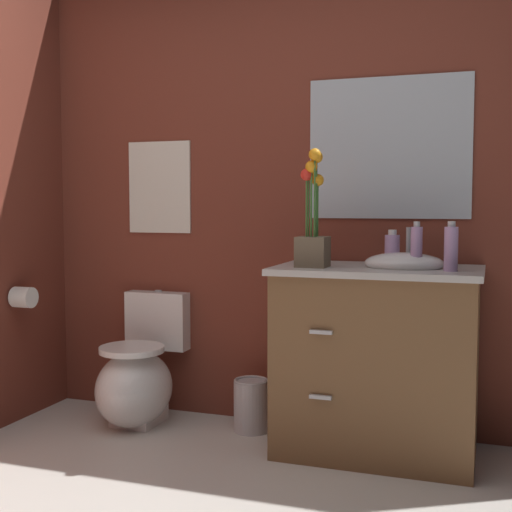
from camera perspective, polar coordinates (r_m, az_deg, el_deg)
wall_back at (r=3.59m, az=4.87°, el=5.59°), size 4.11×0.05×2.50m
toilet at (r=3.75m, az=-9.78°, el=-10.03°), size 0.38×0.59×0.69m
vanity_cabinet at (r=3.27m, az=10.06°, el=-8.42°), size 0.94×0.56×1.06m
flower_vase at (r=3.15m, az=4.74°, el=2.58°), size 0.14×0.14×0.54m
soap_bottle at (r=3.12m, az=13.24°, el=0.72°), size 0.05×0.05×0.21m
lotion_bottle at (r=3.24m, az=11.29°, el=0.51°), size 0.07×0.07×0.17m
hand_wash_bottle at (r=3.07m, az=15.97°, el=0.64°), size 0.06×0.06×0.22m
trash_bin at (r=3.61m, az=-0.41°, el=-12.32°), size 0.18×0.18×0.27m
wall_poster at (r=3.87m, az=-8.05°, el=5.69°), size 0.38×0.01×0.51m
wall_mirror at (r=3.49m, az=11.01°, el=8.84°), size 0.80×0.01×0.70m
toilet_paper_roll at (r=3.82m, az=-18.83°, el=-3.28°), size 0.11×0.11×0.11m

